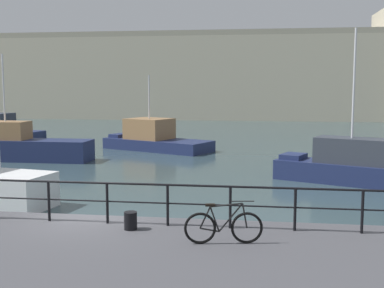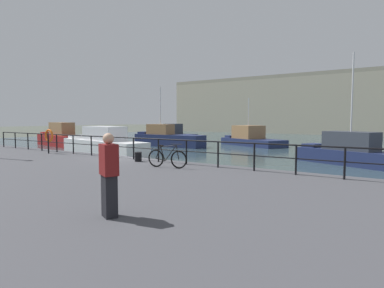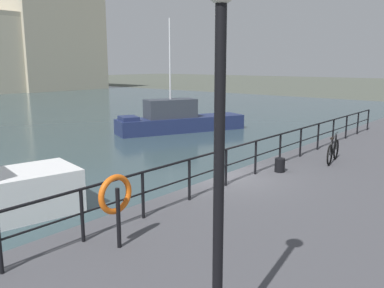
# 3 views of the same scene
# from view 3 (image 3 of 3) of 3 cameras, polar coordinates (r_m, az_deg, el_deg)

# --- Properties ---
(ground_plane) EXTENTS (240.00, 240.00, 0.00)m
(ground_plane) POSITION_cam_3_polar(r_m,az_deg,el_deg) (12.78, 4.17, -8.35)
(ground_plane) COLOR #4C5147
(moored_cabin_cruiser) EXTENTS (8.41, 5.09, 7.01)m
(moored_cabin_cruiser) POSITION_cam_3_polar(r_m,az_deg,el_deg) (25.80, -2.03, 3.45)
(moored_cabin_cruiser) COLOR navy
(moored_cabin_cruiser) RESTS_ON water_basin
(quay_railing) EXTENTS (23.74, 0.07, 1.08)m
(quay_railing) POSITION_cam_3_polar(r_m,az_deg,el_deg) (11.87, 7.05, -1.61)
(quay_railing) COLOR black
(quay_railing) RESTS_ON quay_promenade
(parked_bicycle) EXTENTS (1.75, 0.36, 0.98)m
(parked_bicycle) POSITION_cam_3_polar(r_m,az_deg,el_deg) (14.80, 19.35, -0.97)
(parked_bicycle) COLOR black
(parked_bicycle) RESTS_ON quay_promenade
(mooring_bollard) EXTENTS (0.32, 0.32, 0.44)m
(mooring_bollard) POSITION_cam_3_polar(r_m,az_deg,el_deg) (13.05, 12.33, -2.94)
(mooring_bollard) COLOR black
(mooring_bollard) RESTS_ON quay_promenade
(life_ring_stand) EXTENTS (0.75, 0.16, 1.40)m
(life_ring_stand) POSITION_cam_3_polar(r_m,az_deg,el_deg) (7.57, -10.76, -7.37)
(life_ring_stand) COLOR black
(life_ring_stand) RESTS_ON quay_promenade
(quay_lamp_post) EXTENTS (0.32, 0.32, 4.27)m
(quay_lamp_post) POSITION_cam_3_polar(r_m,az_deg,el_deg) (4.29, 3.93, 3.09)
(quay_lamp_post) COLOR black
(quay_lamp_post) RESTS_ON quay_promenade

